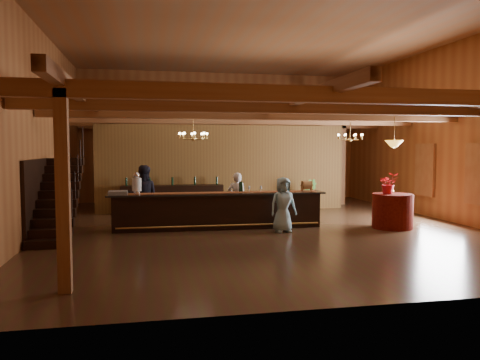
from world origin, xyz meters
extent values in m
plane|color=#45281C|center=(0.00, 0.00, 0.00)|extent=(14.00, 14.00, 0.00)
plane|color=brown|center=(0.00, 0.00, 5.50)|extent=(14.00, 14.00, 0.00)
cube|color=#95582B|center=(0.00, 7.00, 2.75)|extent=(12.00, 0.10, 5.50)
cube|color=#95582B|center=(0.00, -7.00, 2.75)|extent=(12.00, 0.10, 5.50)
cube|color=#95582B|center=(-6.00, 0.00, 2.75)|extent=(0.10, 14.00, 5.50)
cube|color=#95582B|center=(6.00, 0.00, 2.75)|extent=(0.10, 14.00, 5.50)
cube|color=#93633B|center=(0.00, -5.50, 3.20)|extent=(11.90, 0.20, 0.28)
cube|color=#93633B|center=(0.00, -3.00, 3.20)|extent=(11.90, 0.20, 0.28)
cube|color=#93633B|center=(0.00, -0.50, 3.20)|extent=(11.90, 0.20, 0.28)
cube|color=#93633B|center=(0.00, 2.00, 3.20)|extent=(11.90, 0.20, 0.28)
cube|color=#93633B|center=(0.00, 4.50, 3.20)|extent=(11.90, 0.20, 0.28)
cube|color=#93633B|center=(0.00, 6.80, 3.20)|extent=(11.90, 0.20, 0.28)
cube|color=#93633B|center=(-4.50, 0.00, 3.34)|extent=(0.18, 13.90, 0.22)
cube|color=#93633B|center=(0.00, 0.00, 3.34)|extent=(0.18, 13.90, 0.22)
cube|color=#93633B|center=(4.50, 0.00, 3.34)|extent=(0.18, 13.90, 0.22)
cube|color=#93633B|center=(-4.50, 4.50, 1.60)|extent=(0.20, 0.20, 3.20)
cube|color=#93633B|center=(4.50, 4.50, 1.60)|extent=(0.20, 0.20, 3.20)
cube|color=#93633B|center=(-4.50, -5.50, 1.60)|extent=(0.20, 0.20, 3.20)
cube|color=brown|center=(-0.50, 3.50, 1.55)|extent=(9.00, 0.18, 3.10)
cube|color=white|center=(5.95, -1.60, 1.55)|extent=(0.12, 1.05, 1.75)
cube|color=white|center=(5.95, 1.00, 1.55)|extent=(0.12, 1.05, 1.75)
cube|color=black|center=(-5.45, -2.00, 0.10)|extent=(1.00, 0.28, 0.20)
cube|color=black|center=(-5.45, -1.72, 0.30)|extent=(1.00, 0.28, 0.20)
cube|color=black|center=(-5.45, -1.44, 0.50)|extent=(1.00, 0.28, 0.20)
cube|color=black|center=(-5.45, -1.16, 0.70)|extent=(1.00, 0.28, 0.20)
cube|color=black|center=(-5.45, -0.88, 0.90)|extent=(1.00, 0.28, 0.20)
cube|color=black|center=(-5.45, -0.60, 1.10)|extent=(1.00, 0.28, 0.20)
cube|color=black|center=(-5.45, -0.32, 1.30)|extent=(1.00, 0.28, 0.20)
cube|color=black|center=(-5.45, -0.04, 1.50)|extent=(1.00, 0.28, 0.20)
cube|color=black|center=(-5.45, 0.24, 1.70)|extent=(1.00, 0.28, 0.20)
cube|color=black|center=(-5.45, 0.52, 1.90)|extent=(1.00, 0.28, 0.20)
cube|color=black|center=(1.00, 5.50, 0.55)|extent=(1.20, 0.60, 1.10)
cube|color=#92602A|center=(-2.00, 5.50, 0.50)|extent=(1.00, 0.60, 1.00)
cube|color=black|center=(-1.25, -0.14, 0.49)|extent=(5.83, 0.76, 0.97)
cube|color=black|center=(-1.25, -0.14, 0.99)|extent=(6.13, 0.89, 0.05)
cube|color=maroon|center=(-1.25, -0.14, 1.02)|extent=(5.73, 0.52, 0.01)
cylinder|color=tan|center=(-1.25, -0.53, 0.15)|extent=(5.63, 0.17, 0.05)
cylinder|color=silver|center=(-3.50, -0.04, 1.06)|extent=(0.18, 0.18, 0.08)
cylinder|color=silver|center=(-3.50, -0.04, 1.28)|extent=(0.26, 0.26, 0.36)
sphere|color=silver|center=(-3.50, -0.04, 1.53)|extent=(0.18, 0.18, 0.18)
cube|color=gray|center=(-4.00, -0.13, 1.07)|extent=(0.50, 0.50, 0.10)
cube|color=#92602A|center=(1.20, -0.25, 1.17)|extent=(0.06, 0.06, 0.30)
cube|color=#92602A|center=(1.48, -0.25, 1.17)|extent=(0.06, 0.06, 0.30)
cylinder|color=#92602A|center=(1.34, -0.25, 1.20)|extent=(0.24, 0.24, 0.24)
cylinder|color=black|center=(-0.60, -0.04, 1.17)|extent=(0.07, 0.07, 0.30)
cylinder|color=black|center=(-0.55, -0.04, 1.17)|extent=(0.07, 0.07, 0.30)
cube|color=black|center=(-2.36, 3.13, 0.49)|extent=(3.54, 0.79, 0.99)
cylinder|color=#3D0402|center=(3.63, -1.05, 0.49)|extent=(1.13, 1.13, 0.98)
cylinder|color=tan|center=(-1.94, -0.08, 2.87)|extent=(0.02, 0.02, 0.67)
sphere|color=tan|center=(-1.94, -0.08, 2.53)|extent=(0.12, 0.12, 0.12)
torus|color=tan|center=(-1.94, -0.08, 2.63)|extent=(0.80, 0.80, 0.04)
cylinder|color=tan|center=(2.95, 0.38, 2.87)|extent=(0.02, 0.02, 0.67)
sphere|color=tan|center=(2.95, 0.38, 2.53)|extent=(0.12, 0.12, 0.12)
torus|color=tan|center=(2.95, 0.38, 2.63)|extent=(0.80, 0.80, 0.04)
cylinder|color=tan|center=(3.63, -1.05, 2.80)|extent=(0.02, 0.02, 0.80)
cone|color=gold|center=(3.63, -1.05, 2.40)|extent=(0.52, 0.52, 0.20)
imported|color=white|center=(-0.56, 0.60, 0.77)|extent=(0.65, 0.53, 1.54)
imported|color=black|center=(-3.34, 0.69, 0.89)|extent=(0.91, 0.74, 1.78)
imported|color=#8AB7C1|center=(0.39, -1.07, 0.75)|extent=(0.78, 0.55, 1.50)
imported|color=#3A7028|center=(2.44, 2.79, 0.58)|extent=(0.76, 0.68, 1.17)
imported|color=red|center=(3.51, -1.02, 1.28)|extent=(0.64, 0.59, 0.60)
imported|color=tan|center=(3.58, -0.98, 1.14)|extent=(0.20, 0.20, 0.33)
camera|label=1|loc=(-3.20, -13.16, 2.30)|focal=35.00mm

